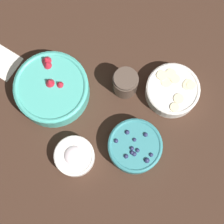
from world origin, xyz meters
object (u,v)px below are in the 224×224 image
bowl_bananas (173,90)px  bowl_cream (74,156)px  bowl_strawberries (52,88)px  bowl_blueberries (135,146)px  jar_chocolate (125,83)px

bowl_bananas → bowl_cream: bearing=-119.0°
bowl_strawberries → bowl_cream: (0.15, -0.15, -0.01)m
bowl_strawberries → bowl_bananas: bearing=26.3°
bowl_blueberries → bowl_bananas: size_ratio=0.97×
bowl_cream → jar_chocolate: size_ratio=1.32×
bowl_bananas → jar_chocolate: (-0.13, -0.05, 0.01)m
bowl_cream → bowl_strawberries: bearing=136.2°
bowl_cream → bowl_blueberries: bearing=35.7°
bowl_blueberries → bowl_bananas: 0.20m
bowl_bananas → jar_chocolate: 0.14m
bowl_bananas → bowl_cream: size_ratio=1.38×
bowl_bananas → jar_chocolate: jar_chocolate is taller
bowl_strawberries → bowl_bananas: 0.36m
bowl_bananas → jar_chocolate: bearing=-160.8°
bowl_strawberries → jar_chocolate: size_ratio=2.51×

